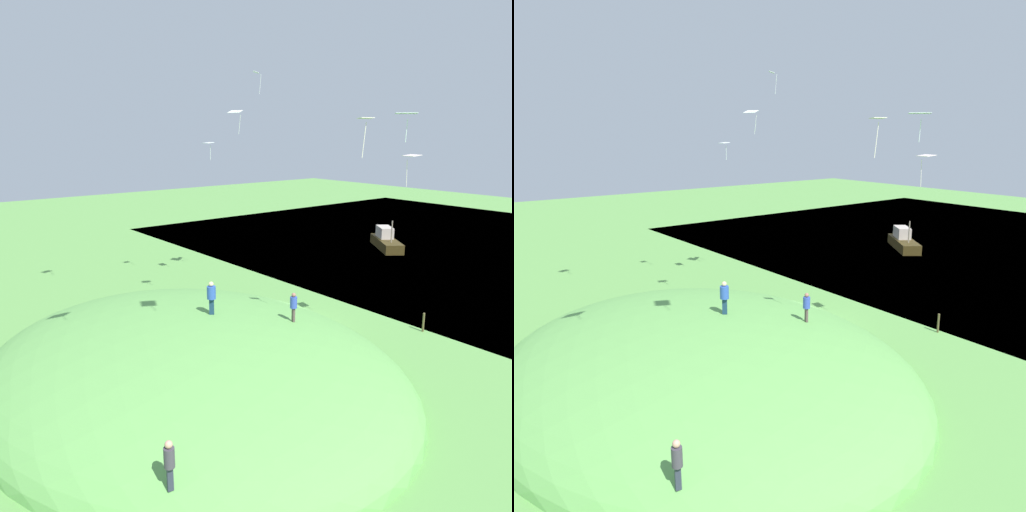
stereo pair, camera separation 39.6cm
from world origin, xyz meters
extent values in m
plane|color=#5C9748|center=(0.00, 0.00, 0.00)|extent=(160.00, 160.00, 0.00)
ellipsoid|color=#60A14E|center=(9.81, 1.84, 0.00)|extent=(21.33, 25.69, 6.36)
cube|color=#382D11|center=(-23.63, -11.09, 0.53)|extent=(5.65, 6.63, 1.07)
cube|color=#B3A59B|center=(-24.24, -11.90, 1.69)|extent=(2.73, 2.99, 1.24)
cylinder|color=gray|center=(-22.62, -9.73, 2.26)|extent=(0.14, 0.14, 2.38)
cube|color=navy|center=(8.32, 1.74, 3.59)|extent=(0.30, 0.27, 0.89)
cylinder|color=#2C50AF|center=(8.32, 1.74, 4.39)|extent=(0.67, 0.67, 0.70)
sphere|color=beige|center=(8.32, 1.74, 4.87)|extent=(0.27, 0.27, 0.27)
cube|color=#2D3142|center=(15.94, 10.78, 1.81)|extent=(0.22, 0.14, 0.88)
cylinder|color=#413B47|center=(15.94, 10.78, 2.60)|extent=(0.43, 0.43, 0.70)
sphere|color=tan|center=(15.94, 10.78, 3.08)|extent=(0.26, 0.26, 0.26)
cube|color=brown|center=(4.83, 4.52, 3.13)|extent=(0.17, 0.24, 0.79)
cylinder|color=#344BB1|center=(4.83, 4.52, 3.83)|extent=(0.47, 0.47, 0.62)
sphere|color=#9A6656|center=(4.83, 4.52, 4.26)|extent=(0.24, 0.24, 0.24)
cube|color=white|center=(0.50, 7.83, 13.74)|extent=(1.28, 1.31, 0.05)
cylinder|color=white|center=(0.32, 7.78, 12.89)|extent=(0.04, 0.08, 1.15)
cube|color=white|center=(0.05, -10.97, 11.98)|extent=(0.63, 0.88, 0.09)
cylinder|color=white|center=(-0.08, -10.89, 11.20)|extent=(0.08, 0.14, 1.12)
cube|color=white|center=(-1.98, -10.11, 14.38)|extent=(1.09, 1.27, 0.23)
cylinder|color=white|center=(-2.25, -9.88, 13.38)|extent=(0.10, 0.22, 1.47)
cube|color=silver|center=(-2.61, 6.16, 11.52)|extent=(0.85, 1.07, 0.10)
cylinder|color=silver|center=(-2.49, 5.98, 10.51)|extent=(0.08, 0.07, 1.55)
cube|color=silver|center=(3.95, 8.15, 13.44)|extent=(0.80, 0.68, 0.06)
cylinder|color=silver|center=(3.97, 8.14, 12.47)|extent=(0.22, 0.04, 1.61)
cube|color=white|center=(-2.52, -8.11, 17.21)|extent=(0.70, 0.74, 0.16)
cylinder|color=white|center=(-2.71, -7.82, 16.34)|extent=(0.05, 0.23, 1.42)
cylinder|color=brown|center=(-5.49, 5.94, 0.64)|extent=(0.14, 0.14, 1.28)
camera|label=1|loc=(22.67, 23.86, 12.86)|focal=35.77mm
camera|label=2|loc=(22.36, 24.10, 12.86)|focal=35.77mm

